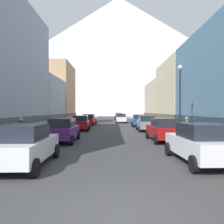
{
  "coord_description": "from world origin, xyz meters",
  "views": [
    {
      "loc": [
        -0.13,
        -5.09,
        2.36
      ],
      "look_at": [
        -0.07,
        41.07,
        2.04
      ],
      "focal_mm": 35.66,
      "sensor_mm": 36.0,
      "label": 1
    }
  ],
  "objects_px": {
    "car_left_2": "(80,123)",
    "car_driving_1": "(121,118)",
    "trash_bin_right": "(220,139)",
    "pedestrian_0": "(186,127)",
    "streetlamp_right": "(180,90)",
    "car_left_1": "(63,130)",
    "car_driving_0": "(118,116)",
    "pedestrian_1": "(21,131)",
    "car_right_2": "(146,123)",
    "car_right_0": "(200,143)",
    "car_right_1": "(163,129)",
    "potted_plant_1": "(29,131)",
    "parking_meter_near": "(222,136)",
    "car_left_0": "(24,145)",
    "potted_plant_0": "(208,134)",
    "car_left_3": "(89,120)",
    "potted_plant_2": "(43,127)",
    "car_right_3": "(138,120)"
  },
  "relations": [
    {
      "from": "parking_meter_near",
      "to": "trash_bin_right",
      "type": "relative_size",
      "value": 1.36
    },
    {
      "from": "car_left_1",
      "to": "trash_bin_right",
      "type": "bearing_deg",
      "value": -18.22
    },
    {
      "from": "car_left_1",
      "to": "potted_plant_2",
      "type": "xyz_separation_m",
      "value": [
        -3.2,
        5.59,
        -0.16
      ]
    },
    {
      "from": "trash_bin_right",
      "to": "pedestrian_0",
      "type": "relative_size",
      "value": 0.59
    },
    {
      "from": "trash_bin_right",
      "to": "car_left_0",
      "type": "bearing_deg",
      "value": -158.99
    },
    {
      "from": "trash_bin_right",
      "to": "car_left_2",
      "type": "bearing_deg",
      "value": 128.4
    },
    {
      "from": "car_left_0",
      "to": "car_driving_0",
      "type": "bearing_deg",
      "value": 83.72
    },
    {
      "from": "pedestrian_1",
      "to": "parking_meter_near",
      "type": "bearing_deg",
      "value": -14.43
    },
    {
      "from": "car_right_2",
      "to": "trash_bin_right",
      "type": "distance_m",
      "value": 12.52
    },
    {
      "from": "potted_plant_1",
      "to": "car_left_2",
      "type": "bearing_deg",
      "value": 67.4
    },
    {
      "from": "car_left_1",
      "to": "car_driving_1",
      "type": "height_order",
      "value": "same"
    },
    {
      "from": "car_left_0",
      "to": "car_right_0",
      "type": "xyz_separation_m",
      "value": [
        7.6,
        0.59,
        0.0
      ]
    },
    {
      "from": "car_right_1",
      "to": "potted_plant_1",
      "type": "xyz_separation_m",
      "value": [
        -10.8,
        1.37,
        -0.21
      ]
    },
    {
      "from": "car_left_0",
      "to": "car_left_2",
      "type": "relative_size",
      "value": 0.99
    },
    {
      "from": "car_left_2",
      "to": "car_driving_0",
      "type": "distance_m",
      "value": 32.8
    },
    {
      "from": "car_left_0",
      "to": "car_left_3",
      "type": "xyz_separation_m",
      "value": [
        -0.0,
        25.83,
        0.0
      ]
    },
    {
      "from": "car_left_0",
      "to": "car_driving_1",
      "type": "height_order",
      "value": "same"
    },
    {
      "from": "streetlamp_right",
      "to": "car_right_1",
      "type": "bearing_deg",
      "value": -149.37
    },
    {
      "from": "car_left_1",
      "to": "car_driving_1",
      "type": "bearing_deg",
      "value": 78.05
    },
    {
      "from": "car_driving_0",
      "to": "potted_plant_1",
      "type": "distance_m",
      "value": 40.96
    },
    {
      "from": "car_right_1",
      "to": "car_right_2",
      "type": "bearing_deg",
      "value": 90.02
    },
    {
      "from": "potted_plant_0",
      "to": "potted_plant_1",
      "type": "height_order",
      "value": "potted_plant_1"
    },
    {
      "from": "car_driving_0",
      "to": "pedestrian_1",
      "type": "relative_size",
      "value": 2.53
    },
    {
      "from": "car_left_3",
      "to": "car_driving_1",
      "type": "height_order",
      "value": "same"
    },
    {
      "from": "car_right_2",
      "to": "car_left_3",
      "type": "bearing_deg",
      "value": 128.17
    },
    {
      "from": "car_right_0",
      "to": "car_driving_0",
      "type": "xyz_separation_m",
      "value": [
        -2.2,
        48.47,
        0.0
      ]
    },
    {
      "from": "car_right_2",
      "to": "pedestrian_1",
      "type": "bearing_deg",
      "value": -133.57
    },
    {
      "from": "pedestrian_1",
      "to": "car_right_2",
      "type": "bearing_deg",
      "value": 46.43
    },
    {
      "from": "parking_meter_near",
      "to": "car_right_2",
      "type": "bearing_deg",
      "value": 98.14
    },
    {
      "from": "car_left_0",
      "to": "potted_plant_2",
      "type": "bearing_deg",
      "value": 104.01
    },
    {
      "from": "car_driving_1",
      "to": "potted_plant_1",
      "type": "bearing_deg",
      "value": -109.91
    },
    {
      "from": "trash_bin_right",
      "to": "potted_plant_0",
      "type": "xyz_separation_m",
      "value": [
        0.65,
        3.16,
        -0.03
      ]
    },
    {
      "from": "pedestrian_1",
      "to": "streetlamp_right",
      "type": "height_order",
      "value": "streetlamp_right"
    },
    {
      "from": "car_driving_0",
      "to": "trash_bin_right",
      "type": "xyz_separation_m",
      "value": [
        4.75,
        -45.16,
        -0.26
      ]
    },
    {
      "from": "car_left_2",
      "to": "car_driving_1",
      "type": "bearing_deg",
      "value": 71.42
    },
    {
      "from": "parking_meter_near",
      "to": "pedestrian_1",
      "type": "xyz_separation_m",
      "value": [
        -12.0,
        3.09,
        -0.06
      ]
    },
    {
      "from": "car_left_3",
      "to": "car_right_0",
      "type": "xyz_separation_m",
      "value": [
        7.6,
        -25.24,
        0.0
      ]
    },
    {
      "from": "car_right_0",
      "to": "potted_plant_1",
      "type": "distance_m",
      "value": 13.7
    },
    {
      "from": "car_right_0",
      "to": "pedestrian_1",
      "type": "height_order",
      "value": "pedestrian_1"
    },
    {
      "from": "car_driving_1",
      "to": "trash_bin_right",
      "type": "relative_size",
      "value": 4.49
    },
    {
      "from": "car_left_2",
      "to": "streetlamp_right",
      "type": "bearing_deg",
      "value": -41.69
    },
    {
      "from": "car_right_2",
      "to": "car_right_3",
      "type": "height_order",
      "value": "same"
    },
    {
      "from": "car_right_0",
      "to": "car_driving_1",
      "type": "bearing_deg",
      "value": 93.92
    },
    {
      "from": "car_right_1",
      "to": "car_driving_1",
      "type": "bearing_deg",
      "value": 95.01
    },
    {
      "from": "potted_plant_1",
      "to": "potted_plant_0",
      "type": "bearing_deg",
      "value": -7.9
    },
    {
      "from": "car_left_0",
      "to": "car_left_1",
      "type": "relative_size",
      "value": 1.01
    },
    {
      "from": "car_left_1",
      "to": "car_driving_0",
      "type": "relative_size",
      "value": 1.0
    },
    {
      "from": "car_left_1",
      "to": "car_driving_1",
      "type": "relative_size",
      "value": 1.0
    },
    {
      "from": "parking_meter_near",
      "to": "car_left_0",
      "type": "bearing_deg",
      "value": -165.29
    },
    {
      "from": "car_right_0",
      "to": "car_right_1",
      "type": "distance_m",
      "value": 7.05
    }
  ]
}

